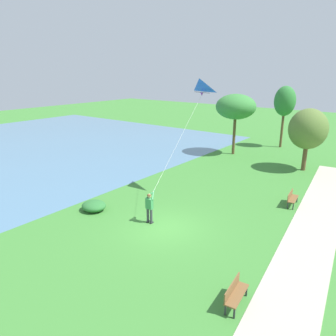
{
  "coord_description": "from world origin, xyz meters",
  "views": [
    {
      "loc": [
        9.73,
        -12.38,
        8.17
      ],
      "look_at": [
        -0.51,
        0.98,
        3.05
      ],
      "focal_mm": 34.4,
      "sensor_mm": 36.0,
      "label": 1
    }
  ],
  "objects_px": {
    "person_kite_flyer": "(150,205)",
    "tree_lakeside_far": "(308,129)",
    "lakeside_shrub": "(94,206)",
    "flying_kite": "(199,87)",
    "park_bench_far_walkway": "(292,198)",
    "tree_lakeside_near": "(236,107)",
    "park_bench_near_walkway": "(235,292)",
    "tree_horizon_far": "(285,101)"
  },
  "relations": [
    {
      "from": "lakeside_shrub",
      "to": "park_bench_near_walkway",
      "type": "bearing_deg",
      "value": -12.45
    },
    {
      "from": "flying_kite",
      "to": "tree_lakeside_near",
      "type": "height_order",
      "value": "flying_kite"
    },
    {
      "from": "flying_kite",
      "to": "tree_horizon_far",
      "type": "height_order",
      "value": "flying_kite"
    },
    {
      "from": "tree_lakeside_far",
      "to": "person_kite_flyer",
      "type": "bearing_deg",
      "value": -104.23
    },
    {
      "from": "park_bench_near_walkway",
      "to": "tree_lakeside_near",
      "type": "height_order",
      "value": "tree_lakeside_near"
    },
    {
      "from": "flying_kite",
      "to": "park_bench_near_walkway",
      "type": "xyz_separation_m",
      "value": [
        7.06,
        -8.46,
        -6.63
      ]
    },
    {
      "from": "tree_lakeside_near",
      "to": "lakeside_shrub",
      "type": "height_order",
      "value": "tree_lakeside_near"
    },
    {
      "from": "person_kite_flyer",
      "to": "tree_lakeside_near",
      "type": "distance_m",
      "value": 17.68
    },
    {
      "from": "tree_lakeside_near",
      "to": "park_bench_far_walkway",
      "type": "bearing_deg",
      "value": -47.5
    },
    {
      "from": "park_bench_near_walkway",
      "to": "tree_horizon_far",
      "type": "bearing_deg",
      "value": 105.63
    },
    {
      "from": "tree_horizon_far",
      "to": "lakeside_shrub",
      "type": "bearing_deg",
      "value": -97.65
    },
    {
      "from": "flying_kite",
      "to": "tree_lakeside_far",
      "type": "relative_size",
      "value": 1.13
    },
    {
      "from": "tree_lakeside_far",
      "to": "park_bench_far_walkway",
      "type": "bearing_deg",
      "value": -79.24
    },
    {
      "from": "flying_kite",
      "to": "tree_lakeside_near",
      "type": "bearing_deg",
      "value": 104.51
    },
    {
      "from": "person_kite_flyer",
      "to": "tree_horizon_far",
      "type": "relative_size",
      "value": 0.28
    },
    {
      "from": "person_kite_flyer",
      "to": "flying_kite",
      "type": "height_order",
      "value": "flying_kite"
    },
    {
      "from": "flying_kite",
      "to": "tree_horizon_far",
      "type": "distance_m",
      "value": 17.77
    },
    {
      "from": "person_kite_flyer",
      "to": "tree_lakeside_far",
      "type": "xyz_separation_m",
      "value": [
        3.94,
        15.53,
        2.49
      ]
    },
    {
      "from": "tree_horizon_far",
      "to": "lakeside_shrub",
      "type": "height_order",
      "value": "tree_horizon_far"
    },
    {
      "from": "person_kite_flyer",
      "to": "lakeside_shrub",
      "type": "distance_m",
      "value": 3.93
    },
    {
      "from": "flying_kite",
      "to": "park_bench_far_walkway",
      "type": "bearing_deg",
      "value": 18.57
    },
    {
      "from": "person_kite_flyer",
      "to": "tree_lakeside_near",
      "type": "height_order",
      "value": "tree_lakeside_near"
    },
    {
      "from": "park_bench_far_walkway",
      "to": "flying_kite",
      "type": "bearing_deg",
      "value": -161.43
    },
    {
      "from": "tree_lakeside_far",
      "to": "tree_lakeside_near",
      "type": "bearing_deg",
      "value": 168.95
    },
    {
      "from": "flying_kite",
      "to": "lakeside_shrub",
      "type": "height_order",
      "value": "flying_kite"
    },
    {
      "from": "park_bench_far_walkway",
      "to": "tree_horizon_far",
      "type": "xyz_separation_m",
      "value": [
        -6.08,
        15.67,
        4.48
      ]
    },
    {
      "from": "tree_horizon_far",
      "to": "tree_lakeside_near",
      "type": "bearing_deg",
      "value": -114.79
    },
    {
      "from": "tree_lakeside_far",
      "to": "lakeside_shrub",
      "type": "distance_m",
      "value": 18.37
    },
    {
      "from": "person_kite_flyer",
      "to": "park_bench_far_walkway",
      "type": "relative_size",
      "value": 1.19
    },
    {
      "from": "flying_kite",
      "to": "park_bench_far_walkway",
      "type": "xyz_separation_m",
      "value": [
        5.85,
        1.96,
        -6.63
      ]
    },
    {
      "from": "park_bench_far_walkway",
      "to": "lakeside_shrub",
      "type": "height_order",
      "value": "park_bench_far_walkway"
    },
    {
      "from": "person_kite_flyer",
      "to": "tree_horizon_far",
      "type": "distance_m",
      "value": 23.31
    },
    {
      "from": "park_bench_near_walkway",
      "to": "lakeside_shrub",
      "type": "height_order",
      "value": "park_bench_near_walkway"
    },
    {
      "from": "person_kite_flyer",
      "to": "lakeside_shrub",
      "type": "bearing_deg",
      "value": -167.76
    },
    {
      "from": "flying_kite",
      "to": "park_bench_near_walkway",
      "type": "relative_size",
      "value": 3.84
    },
    {
      "from": "tree_horizon_far",
      "to": "tree_lakeside_far",
      "type": "bearing_deg",
      "value": -58.7
    },
    {
      "from": "tree_lakeside_near",
      "to": "tree_lakeside_far",
      "type": "bearing_deg",
      "value": -11.05
    },
    {
      "from": "person_kite_flyer",
      "to": "park_bench_far_walkway",
      "type": "distance_m",
      "value": 9.16
    },
    {
      "from": "tree_lakeside_near",
      "to": "tree_horizon_far",
      "type": "xyz_separation_m",
      "value": [
        2.77,
        6.0,
        0.24
      ]
    },
    {
      "from": "tree_lakeside_far",
      "to": "lakeside_shrub",
      "type": "xyz_separation_m",
      "value": [
        -7.71,
        -16.35,
        -3.23
      ]
    },
    {
      "from": "park_bench_near_walkway",
      "to": "lakeside_shrub",
      "type": "distance_m",
      "value": 10.75
    },
    {
      "from": "person_kite_flyer",
      "to": "flying_kite",
      "type": "relative_size",
      "value": 0.31
    }
  ]
}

